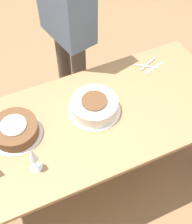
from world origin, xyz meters
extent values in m
plane|color=#8E6B47|center=(0.00, 0.00, 0.00)|extent=(12.00, 12.00, 0.00)
cube|color=#9E754C|center=(0.00, 0.00, 0.72)|extent=(1.74, 0.81, 0.03)
cylinder|color=brown|center=(-0.80, -0.33, 0.35)|extent=(0.07, 0.07, 0.70)
cylinder|color=white|center=(-0.01, -0.05, 0.73)|extent=(0.33, 0.33, 0.01)
cylinder|color=silver|center=(-0.01, -0.05, 0.78)|extent=(0.29, 0.29, 0.08)
cylinder|color=brown|center=(-0.01, -0.05, 0.83)|extent=(0.16, 0.16, 0.01)
cylinder|color=white|center=(0.49, -0.08, 0.73)|extent=(0.32, 0.32, 0.01)
cylinder|color=brown|center=(0.49, -0.08, 0.77)|extent=(0.28, 0.28, 0.07)
cylinder|color=silver|center=(0.49, -0.08, 0.82)|extent=(0.15, 0.15, 0.01)
cylinder|color=silver|center=(0.44, 0.18, 0.73)|extent=(0.07, 0.07, 0.00)
cylinder|color=silver|center=(0.44, 0.18, 0.78)|extent=(0.01, 0.01, 0.09)
cone|color=silver|center=(0.44, 0.18, 0.88)|extent=(0.05, 0.05, 0.10)
cube|color=silver|center=(-0.56, -0.22, 0.73)|extent=(0.17, 0.06, 0.00)
cube|color=silver|center=(-0.51, -0.26, 0.74)|extent=(0.14, 0.11, 0.00)
cube|color=silver|center=(-0.53, -0.27, 0.74)|extent=(0.16, 0.08, 0.00)
cylinder|color=#4C4238|center=(-0.06, -0.77, 0.43)|extent=(0.11, 0.11, 0.86)
cylinder|color=#4C4238|center=(-0.11, -0.55, 0.43)|extent=(0.11, 0.11, 0.86)
camera|label=1|loc=(0.48, 1.05, 2.29)|focal=50.00mm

